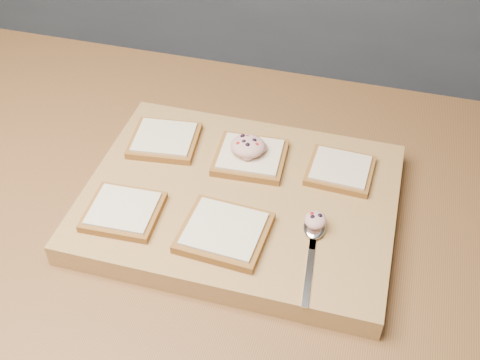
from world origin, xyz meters
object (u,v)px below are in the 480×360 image
object	(u,v)px
tuna_salad_dollop	(248,146)
spoon	(314,233)
cutting_board	(240,201)
bread_far_center	(250,157)

from	to	relation	value
tuna_salad_dollop	spoon	distance (m)	0.20
cutting_board	tuna_salad_dollop	bearing A→B (deg)	96.09
cutting_board	spoon	world-z (taller)	spoon
bread_far_center	tuna_salad_dollop	distance (m)	0.02
cutting_board	spoon	xyz separation A→B (m)	(0.13, -0.06, 0.03)
cutting_board	spoon	distance (m)	0.15
bread_far_center	tuna_salad_dollop	xyz separation A→B (m)	(-0.00, 0.00, 0.02)
tuna_salad_dollop	spoon	xyz separation A→B (m)	(0.14, -0.14, -0.03)
tuna_salad_dollop	spoon	size ratio (longest dim) A/B	0.34
bread_far_center	spoon	size ratio (longest dim) A/B	0.72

